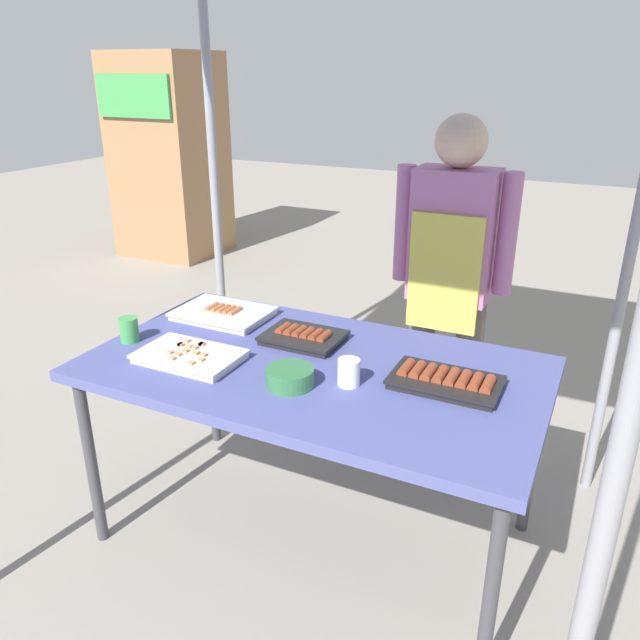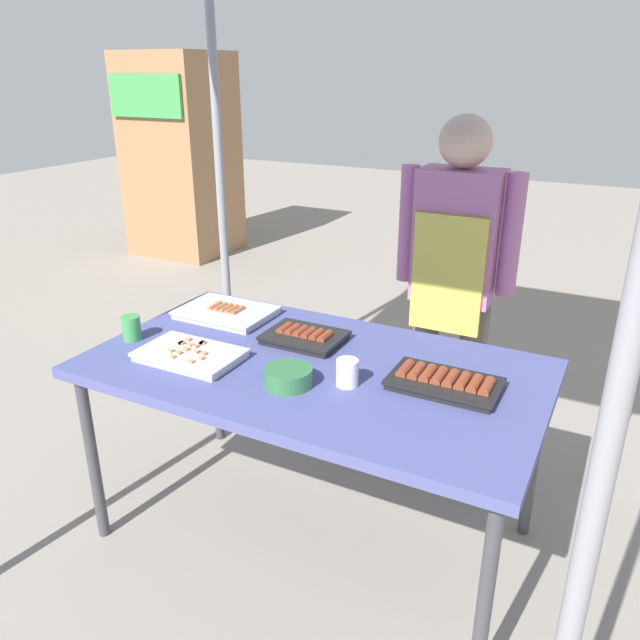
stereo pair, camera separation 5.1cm
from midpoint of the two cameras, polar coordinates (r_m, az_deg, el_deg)
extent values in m
plane|color=gray|center=(2.62, 0.06, -18.94)|extent=(18.00, 18.00, 0.00)
cube|color=#4C518C|center=(2.21, 0.07, -4.53)|extent=(1.60, 0.90, 0.04)
cylinder|color=#3F3F44|center=(2.54, -19.63, -11.91)|extent=(0.04, 0.04, 0.71)
cylinder|color=#3F3F44|center=(1.94, 15.71, -23.76)|extent=(0.04, 0.04, 0.71)
cylinder|color=#3F3F44|center=(3.03, -9.06, -4.96)|extent=(0.04, 0.04, 0.71)
cylinder|color=#3F3F44|center=(2.55, 19.66, -11.76)|extent=(0.04, 0.04, 0.71)
cylinder|color=gray|center=(1.11, 26.11, -10.78)|extent=(0.04, 0.04, 2.33)
cylinder|color=gray|center=(3.20, -8.67, 11.89)|extent=(0.04, 0.04, 2.33)
cube|color=black|center=(2.37, -0.82, -1.77)|extent=(0.28, 0.21, 0.02)
cube|color=black|center=(2.36, -0.82, -1.41)|extent=(0.30, 0.22, 0.01)
cylinder|color=brown|center=(2.40, -2.67, -0.81)|extent=(0.03, 0.08, 0.03)
cylinder|color=brown|center=(2.38, -1.94, -0.96)|extent=(0.03, 0.08, 0.03)
cylinder|color=brown|center=(2.37, -1.20, -1.11)|extent=(0.03, 0.08, 0.03)
cylinder|color=brown|center=(2.35, -0.44, -1.27)|extent=(0.03, 0.08, 0.03)
cylinder|color=brown|center=(2.34, 0.32, -1.43)|extent=(0.03, 0.08, 0.03)
cylinder|color=brown|center=(2.32, 1.09, -1.59)|extent=(0.03, 0.08, 0.03)
cube|color=silver|center=(2.27, -11.20, -3.32)|extent=(0.36, 0.22, 0.02)
cube|color=silver|center=(2.27, -11.23, -2.96)|extent=(0.37, 0.24, 0.01)
cylinder|color=tan|center=(2.22, -12.37, -3.55)|extent=(0.24, 0.01, 0.01)
cube|color=tan|center=(2.23, -12.75, -3.45)|extent=(0.02, 0.02, 0.02)
cube|color=tan|center=(2.18, -11.09, -3.90)|extent=(0.02, 0.02, 0.02)
cylinder|color=tan|center=(2.24, -11.80, -3.21)|extent=(0.24, 0.01, 0.01)
cube|color=tan|center=(2.20, -10.21, -3.62)|extent=(0.02, 0.02, 0.02)
cube|color=tan|center=(2.25, -12.20, -3.10)|extent=(0.02, 0.02, 0.02)
cube|color=tan|center=(2.27, -12.94, -2.90)|extent=(0.02, 0.02, 0.02)
cylinder|color=tan|center=(2.27, -11.23, -2.86)|extent=(0.24, 0.01, 0.01)
cube|color=tan|center=(2.25, -10.65, -3.01)|extent=(0.02, 0.02, 0.02)
cube|color=tan|center=(2.27, -11.55, -2.78)|extent=(0.02, 0.02, 0.02)
cube|color=tan|center=(2.23, -9.97, -3.19)|extent=(0.02, 0.02, 0.02)
cylinder|color=tan|center=(2.29, -10.68, -2.53)|extent=(0.24, 0.01, 0.01)
cube|color=tan|center=(2.33, -11.94, -2.21)|extent=(0.02, 0.02, 0.02)
cube|color=tan|center=(2.31, -11.22, -2.40)|extent=(0.02, 0.02, 0.02)
cube|color=tan|center=(2.29, -10.74, -2.51)|extent=(0.02, 0.02, 0.02)
cube|color=tan|center=(2.33, -12.07, -2.18)|extent=(0.02, 0.02, 0.02)
cylinder|color=tan|center=(2.32, -10.14, -2.20)|extent=(0.24, 0.01, 0.01)
cube|color=tan|center=(2.35, -11.40, -1.89)|extent=(0.02, 0.02, 0.02)
cube|color=tan|center=(2.32, -10.19, -2.19)|extent=(0.02, 0.02, 0.02)
cube|color=tan|center=(2.31, -10.09, -2.22)|extent=(0.02, 0.02, 0.02)
cube|color=black|center=(2.08, 12.06, -5.93)|extent=(0.34, 0.20, 0.02)
cube|color=black|center=(2.07, 12.09, -5.54)|extent=(0.36, 0.21, 0.01)
cylinder|color=brown|center=(2.10, 8.56, -4.52)|extent=(0.04, 0.10, 0.04)
cylinder|color=brown|center=(2.09, 9.56, -4.73)|extent=(0.04, 0.10, 0.04)
cylinder|color=brown|center=(2.08, 10.58, -4.94)|extent=(0.04, 0.10, 0.04)
cylinder|color=brown|center=(2.07, 11.60, -5.15)|extent=(0.04, 0.10, 0.04)
cylinder|color=brown|center=(2.06, 12.63, -5.36)|extent=(0.04, 0.10, 0.04)
cylinder|color=brown|center=(2.06, 13.68, -5.57)|extent=(0.04, 0.10, 0.04)
cylinder|color=brown|center=(2.05, 14.73, -5.77)|extent=(0.04, 0.10, 0.04)
cylinder|color=brown|center=(2.04, 15.78, -5.98)|extent=(0.04, 0.10, 0.04)
cube|color=silver|center=(2.64, -8.04, 0.55)|extent=(0.37, 0.27, 0.02)
cube|color=silver|center=(2.63, -8.06, 0.88)|extent=(0.38, 0.28, 0.01)
cylinder|color=#B7663D|center=(2.66, -9.08, 1.22)|extent=(0.03, 0.08, 0.03)
cylinder|color=#B7663D|center=(2.65, -8.58, 1.12)|extent=(0.03, 0.08, 0.03)
cylinder|color=#B7663D|center=(2.63, -8.07, 1.02)|extent=(0.03, 0.08, 0.03)
cylinder|color=#B7663D|center=(2.61, -7.55, 0.92)|extent=(0.03, 0.08, 0.03)
cylinder|color=#B7663D|center=(2.60, -7.03, 0.81)|extent=(0.03, 0.08, 0.03)
cylinder|color=#33723F|center=(2.05, -2.13, -5.25)|extent=(0.16, 0.16, 0.06)
cylinder|color=#3F994C|center=(2.48, -16.38, -0.70)|extent=(0.07, 0.07, 0.10)
cylinder|color=white|center=(2.04, 3.25, -4.85)|extent=(0.07, 0.07, 0.09)
cylinder|color=#595147|center=(2.96, 9.89, -4.87)|extent=(0.12, 0.12, 0.79)
cylinder|color=#595147|center=(2.91, 14.02, -5.71)|extent=(0.12, 0.12, 0.79)
cube|color=#B26B9E|center=(2.69, 13.06, 7.52)|extent=(0.34, 0.20, 0.56)
cube|color=#D8CC4C|center=(2.63, 12.17, 4.06)|extent=(0.30, 0.02, 0.50)
cylinder|color=#B26B9E|center=(2.75, 8.65, 8.72)|extent=(0.08, 0.08, 0.50)
cylinder|color=#B26B9E|center=(2.64, 17.74, 7.39)|extent=(0.08, 0.08, 0.50)
sphere|color=#D8B293|center=(2.63, 13.81, 15.67)|extent=(0.21, 0.21, 0.21)
cube|color=#9E724C|center=(6.30, -12.40, 14.51)|extent=(0.88, 0.80, 1.87)
cube|color=#3F994C|center=(5.94, -15.55, 19.24)|extent=(0.79, 0.03, 0.36)
camera|label=1|loc=(0.03, -89.32, 0.28)|focal=34.80mm
camera|label=2|loc=(0.03, 90.68, -0.28)|focal=34.80mm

